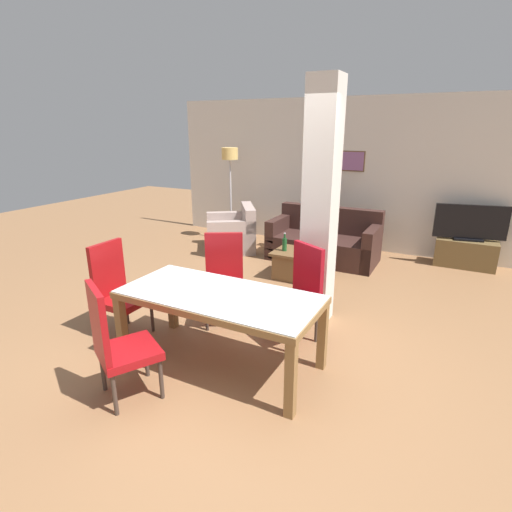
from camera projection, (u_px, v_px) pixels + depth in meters
ground_plane at (221, 363)px, 3.88m from camera, size 18.00×18.00×0.00m
back_wall at (352, 175)px, 7.27m from camera, size 7.20×0.09×2.70m
divider_pillar at (320, 207)px, 4.37m from camera, size 0.33×0.34×2.70m
dining_table at (220, 308)px, 3.70m from camera, size 1.86×0.86×0.73m
dining_chair_far_right at (299, 291)px, 4.20m from camera, size 0.63×0.63×1.03m
dining_chair_near_left at (116, 341)px, 3.22m from camera, size 0.63×0.63×1.03m
dining_chair_head_left at (117, 288)px, 4.29m from camera, size 0.46×0.46×1.03m
dining_chair_far_left at (224, 277)px, 4.61m from camera, size 0.63×0.63×1.03m
sofa at (324, 243)px, 6.82m from camera, size 1.79×0.88×0.87m
armchair at (233, 234)px, 7.40m from camera, size 1.23×1.25×0.82m
coffee_table at (299, 265)px, 6.00m from camera, size 0.74×0.59×0.42m
bottle at (285, 244)px, 5.95m from camera, size 0.07×0.07×0.28m
tv_stand at (465, 253)px, 6.49m from camera, size 0.91×0.40×0.45m
tv_screen at (471, 223)px, 6.33m from camera, size 1.07×0.28×0.57m
floor_lamp at (230, 163)px, 7.63m from camera, size 0.31×0.31×1.81m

